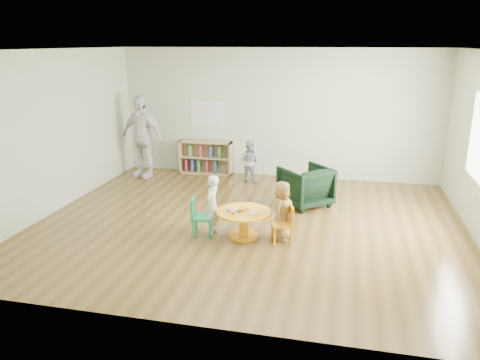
{
  "coord_description": "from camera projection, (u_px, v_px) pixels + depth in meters",
  "views": [
    {
      "loc": [
        1.47,
        -7.12,
        2.91
      ],
      "look_at": [
        -0.09,
        -0.3,
        0.84
      ],
      "focal_mm": 35.0,
      "sensor_mm": 36.0,
      "label": 1
    }
  ],
  "objects": [
    {
      "name": "bookshelf",
      "position": [
        206.0,
        157.0,
        10.71
      ],
      "size": [
        1.2,
        0.3,
        0.75
      ],
      "color": "tan",
      "rests_on": "ground"
    },
    {
      "name": "activity_table",
      "position": [
        244.0,
        219.0,
        7.19
      ],
      "size": [
        0.84,
        0.84,
        0.46
      ],
      "rotation": [
        0.0,
        0.0,
        0.1
      ],
      "color": "#FBA815",
      "rests_on": "ground"
    },
    {
      "name": "toddler",
      "position": [
        249.0,
        161.0,
        9.99
      ],
      "size": [
        0.5,
        0.42,
        0.91
      ],
      "primitive_type": "imported",
      "rotation": [
        0.0,
        0.0,
        2.97
      ],
      "color": "#1C2647",
      "rests_on": "ground"
    },
    {
      "name": "alphabet_poster",
      "position": [
        207.0,
        114.0,
        10.54
      ],
      "size": [
        0.74,
        0.01,
        0.54
      ],
      "color": "white",
      "rests_on": "ground"
    },
    {
      "name": "room",
      "position": [
        251.0,
        110.0,
        7.26
      ],
      "size": [
        7.1,
        7.0,
        2.8
      ],
      "color": "brown",
      "rests_on": "ground"
    },
    {
      "name": "adult_caretaker",
      "position": [
        142.0,
        137.0,
        10.28
      ],
      "size": [
        1.14,
        0.71,
        1.82
      ],
      "primitive_type": "imported",
      "rotation": [
        0.0,
        0.0,
        -0.27
      ],
      "color": "white",
      "rests_on": "ground"
    },
    {
      "name": "kid_chair_right",
      "position": [
        285.0,
        222.0,
        7.0
      ],
      "size": [
        0.39,
        0.39,
        0.59
      ],
      "rotation": [
        0.0,
        0.0,
        1.87
      ],
      "color": "#FBA815",
      "rests_on": "ground"
    },
    {
      "name": "kid_chair_left",
      "position": [
        200.0,
        216.0,
        7.25
      ],
      "size": [
        0.36,
        0.36,
        0.6
      ],
      "rotation": [
        0.0,
        0.0,
        -1.43
      ],
      "color": "#1A9262",
      "rests_on": "ground"
    },
    {
      "name": "child_right",
      "position": [
        282.0,
        211.0,
        7.05
      ],
      "size": [
        0.37,
        0.5,
        0.92
      ],
      "primitive_type": "imported",
      "rotation": [
        0.0,
        0.0,
        1.38
      ],
      "color": "gold",
      "rests_on": "ground"
    },
    {
      "name": "armchair",
      "position": [
        305.0,
        186.0,
        8.57
      ],
      "size": [
        1.13,
        1.13,
        0.74
      ],
      "primitive_type": "imported",
      "rotation": [
        0.0,
        0.0,
        3.88
      ],
      "color": "black",
      "rests_on": "ground"
    },
    {
      "name": "child_left",
      "position": [
        212.0,
        205.0,
        7.26
      ],
      "size": [
        0.26,
        0.37,
        0.95
      ],
      "primitive_type": "imported",
      "rotation": [
        0.0,
        0.0,
        -1.67
      ],
      "color": "silver",
      "rests_on": "ground"
    }
  ]
}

